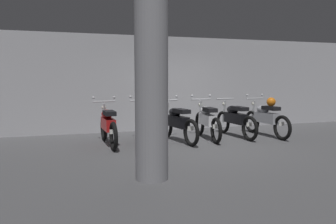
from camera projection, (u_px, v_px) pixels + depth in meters
name	position (u px, v px, depth m)	size (l,w,h in m)	color
ground_plane	(202.00, 145.00, 7.83)	(80.00, 80.00, 0.00)	#4C4C4F
back_wall	(169.00, 84.00, 10.18)	(16.00, 0.30, 2.86)	#ADADB2
motorbike_slot_0	(108.00, 125.00, 7.75)	(0.59, 1.95, 1.15)	black
motorbike_slot_1	(143.00, 122.00, 8.06)	(0.59, 1.95, 1.15)	black
motorbike_slot_2	(177.00, 122.00, 8.20)	(0.60, 1.94, 1.15)	black
motorbike_slot_3	(207.00, 120.00, 8.56)	(0.59, 1.95, 1.15)	black
motorbike_slot_4	(235.00, 119.00, 8.87)	(0.56, 1.95, 1.03)	black
motorbike_slot_5	(266.00, 117.00, 8.97)	(0.59, 1.95, 1.15)	black
support_pillar	(151.00, 89.00, 5.03)	(0.52, 0.52, 2.86)	gray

